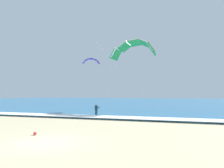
{
  "coord_description": "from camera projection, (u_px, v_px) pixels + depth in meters",
  "views": [
    {
      "loc": [
        7.47,
        -10.62,
        2.91
      ],
      "look_at": [
        -0.48,
        15.33,
        4.28
      ],
      "focal_mm": 32.4,
      "sensor_mm": 36.0,
      "label": 1
    }
  ],
  "objects": [
    {
      "name": "ground_plane",
      "position": [
        45.0,
        142.0,
        12.17
      ],
      "size": [
        200.0,
        200.0,
        0.0
      ],
      "primitive_type": "plane",
      "color": "#C6B78E"
    },
    {
      "name": "beach_ball",
      "position": [
        35.0,
        133.0,
        14.32
      ],
      "size": [
        0.25,
        0.25,
        0.25
      ],
      "primitive_type": "sphere",
      "color": "red",
      "rests_on": "ground"
    },
    {
      "name": "kite_primary",
      "position": [
        133.0,
        47.0,
        33.74
      ],
      "size": [
        8.31,
        9.9,
        10.89
      ],
      "color": "green"
    },
    {
      "name": "surf_foam",
      "position": [
        108.0,
        117.0,
        23.96
      ],
      "size": [
        200.0,
        2.74,
        0.04
      ],
      "primitive_type": "cube",
      "color": "white",
      "rests_on": "sea"
    },
    {
      "name": "kite_distant",
      "position": [
        91.0,
        60.0,
        63.28
      ],
      "size": [
        5.17,
        3.1,
        1.96
      ],
      "color": "purple"
    },
    {
      "name": "surfboard",
      "position": [
        96.0,
        116.0,
        26.28
      ],
      "size": [
        0.89,
        1.47,
        0.09
      ],
      "color": "white",
      "rests_on": "ground"
    },
    {
      "name": "sea",
      "position": [
        154.0,
        101.0,
        80.3
      ],
      "size": [
        200.0,
        120.0,
        0.2
      ],
      "primitive_type": "cube",
      "color": "teal",
      "rests_on": "ground"
    },
    {
      "name": "kitesurfer",
      "position": [
        96.0,
        109.0,
        26.34
      ],
      "size": [
        0.64,
        0.63,
        1.69
      ],
      "color": "#143347",
      "rests_on": "ground"
    }
  ]
}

